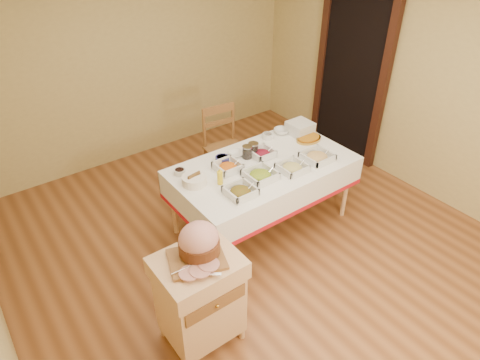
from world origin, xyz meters
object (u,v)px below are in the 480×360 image
(preserve_jar_right, at_px, (253,150))
(bread_basket, at_px, (194,180))
(mustard_bottle, at_px, (220,177))
(preserve_jar_left, at_px, (247,153))
(dining_chair, at_px, (225,147))
(brass_platter, at_px, (309,138))
(ham_on_board, at_px, (199,243))
(butcher_cart, at_px, (200,295))
(dining_table, at_px, (263,178))
(plate_stack, at_px, (300,128))

(preserve_jar_right, relative_size, bread_basket, 0.58)
(mustard_bottle, bearing_deg, preserve_jar_left, 24.83)
(dining_chair, distance_m, preserve_jar_left, 0.77)
(brass_platter, bearing_deg, ham_on_board, -155.38)
(butcher_cart, bearing_deg, dining_table, 32.95)
(dining_table, xyz_separation_m, brass_platter, (0.71, 0.10, 0.18))
(bread_basket, distance_m, plate_stack, 1.48)
(bread_basket, distance_m, brass_platter, 1.44)
(preserve_jar_left, height_order, brass_platter, preserve_jar_left)
(preserve_jar_right, bearing_deg, plate_stack, 4.79)
(ham_on_board, relative_size, bread_basket, 1.80)
(preserve_jar_left, height_order, preserve_jar_right, preserve_jar_right)
(dining_table, height_order, dining_chair, dining_chair)
(bread_basket, bearing_deg, preserve_jar_left, 7.20)
(dining_table, relative_size, plate_stack, 7.34)
(preserve_jar_right, height_order, mustard_bottle, mustard_bottle)
(mustard_bottle, relative_size, plate_stack, 0.67)
(butcher_cart, distance_m, preserve_jar_left, 1.63)
(butcher_cart, distance_m, plate_stack, 2.32)
(butcher_cart, relative_size, brass_platter, 2.77)
(dining_chair, xyz_separation_m, bread_basket, (-0.86, -0.76, 0.30))
(dining_chair, relative_size, mustard_bottle, 5.92)
(mustard_bottle, relative_size, bread_basket, 0.72)
(butcher_cart, height_order, ham_on_board, ham_on_board)
(plate_stack, bearing_deg, brass_platter, -98.46)
(dining_chair, distance_m, plate_stack, 0.91)
(butcher_cart, bearing_deg, brass_platter, 24.94)
(ham_on_board, xyz_separation_m, mustard_bottle, (0.70, 0.77, -0.13))
(preserve_jar_right, xyz_separation_m, mustard_bottle, (-0.57, -0.23, 0.01))
(mustard_bottle, height_order, brass_platter, mustard_bottle)
(bread_basket, bearing_deg, dining_table, -8.62)
(preserve_jar_left, distance_m, brass_platter, 0.77)
(bread_basket, xyz_separation_m, plate_stack, (1.47, 0.16, 0.02))
(preserve_jar_left, bearing_deg, butcher_cart, -140.05)
(dining_table, bearing_deg, preserve_jar_left, 105.68)
(butcher_cart, distance_m, dining_chair, 2.21)
(dining_table, height_order, butcher_cart, butcher_cart)
(butcher_cart, height_order, dining_chair, dining_chair)
(butcher_cart, relative_size, mustard_bottle, 5.10)
(butcher_cart, height_order, preserve_jar_right, preserve_jar_right)
(dining_table, bearing_deg, dining_chair, 81.44)
(dining_chair, relative_size, preserve_jar_right, 7.26)
(butcher_cart, xyz_separation_m, mustard_bottle, (0.74, 0.80, 0.35))
(dining_table, xyz_separation_m, preserve_jar_right, (0.03, 0.21, 0.22))
(dining_table, distance_m, preserve_jar_left, 0.30)
(butcher_cart, xyz_separation_m, dining_chair, (1.41, 1.70, 0.02))
(plate_stack, relative_size, brass_platter, 0.81)
(plate_stack, bearing_deg, dining_table, -160.11)
(preserve_jar_right, bearing_deg, bread_basket, -172.79)
(ham_on_board, xyz_separation_m, preserve_jar_right, (1.27, 1.00, -0.14))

